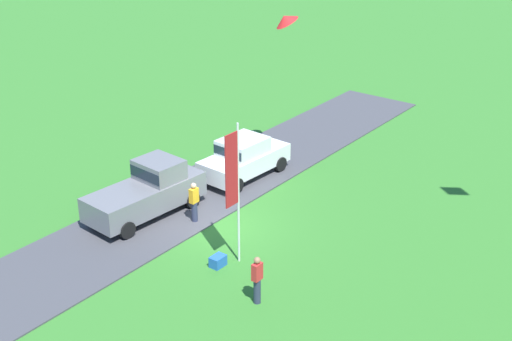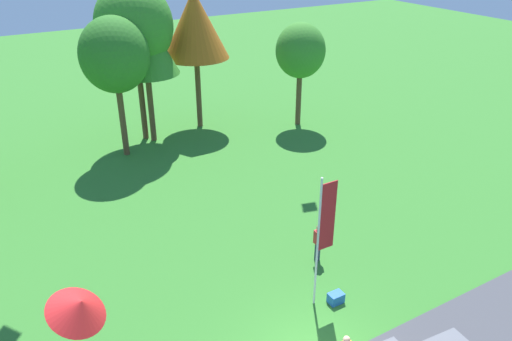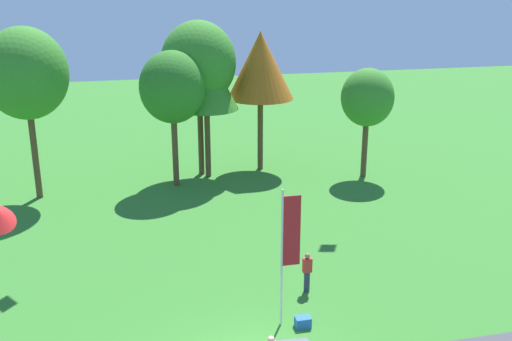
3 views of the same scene
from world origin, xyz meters
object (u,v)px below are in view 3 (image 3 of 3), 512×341
object	(u,v)px
tree_right_of_center	(172,88)
flag_banner	(288,240)
person_watching_sky	(307,272)
tree_lone_near	(199,63)
tree_far_right	(367,98)
tree_left_of_center	(260,66)
tree_center_back	(25,74)
tree_far_left	(206,78)
cooler_box	(303,322)

from	to	relation	value
tree_right_of_center	flag_banner	size ratio (longest dim) A/B	1.56
person_watching_sky	tree_lone_near	bearing A→B (deg)	96.70
person_watching_sky	tree_far_right	size ratio (longest dim) A/B	0.25
tree_left_of_center	tree_far_right	distance (m)	7.03
tree_center_back	person_watching_sky	bearing A→B (deg)	-50.17
tree_center_back	tree_far_right	size ratio (longest dim) A/B	1.40
tree_far_left	tree_left_of_center	xyz separation A→B (m)	(3.62, 0.76, 0.53)
tree_center_back	tree_lone_near	world-z (taller)	tree_lone_near
tree_center_back	tree_right_of_center	world-z (taller)	tree_center_back
cooler_box	tree_right_of_center	bearing A→B (deg)	99.45
tree_lone_near	tree_right_of_center	bearing A→B (deg)	-134.83
flag_banner	person_watching_sky	bearing A→B (deg)	55.35
flag_banner	cooler_box	bearing A→B (deg)	-36.99
person_watching_sky	tree_right_of_center	world-z (taller)	tree_right_of_center
person_watching_sky	tree_far_left	size ratio (longest dim) A/B	0.21
tree_left_of_center	flag_banner	world-z (taller)	tree_left_of_center
tree_center_back	tree_right_of_center	distance (m)	8.07
tree_far_left	tree_left_of_center	distance (m)	3.73
tree_lone_near	tree_left_of_center	size ratio (longest dim) A/B	1.08
tree_left_of_center	tree_far_right	size ratio (longest dim) A/B	1.30
flag_banner	tree_lone_near	bearing A→B (deg)	91.47
tree_far_left	cooler_box	xyz separation A→B (m)	(0.62, -18.13, -6.12)
tree_left_of_center	tree_far_right	world-z (taller)	tree_left_of_center
person_watching_sky	tree_left_of_center	xyz separation A→B (m)	(2.06, 16.43, 5.97)
tree_lone_near	flag_banner	size ratio (longest dim) A/B	1.85
tree_center_back	flag_banner	world-z (taller)	tree_center_back
person_watching_sky	tree_lone_near	world-z (taller)	tree_lone_near
tree_right_of_center	tree_lone_near	world-z (taller)	tree_lone_near
person_watching_sky	flag_banner	xyz separation A→B (m)	(-1.44, -2.08, 2.46)
tree_far_left	tree_far_right	distance (m)	10.04
flag_banner	tree_right_of_center	bearing A→B (deg)	97.97
tree_left_of_center	cooler_box	bearing A→B (deg)	-99.03
tree_left_of_center	person_watching_sky	bearing A→B (deg)	-97.15
tree_center_back	tree_left_of_center	bearing A→B (deg)	9.79
person_watching_sky	flag_banner	distance (m)	3.53
person_watching_sky	tree_far_right	world-z (taller)	tree_far_right
tree_far_left	cooler_box	distance (m)	19.14
flag_banner	cooler_box	distance (m)	3.20
cooler_box	flag_banner	bearing A→B (deg)	143.01
tree_far_left	tree_far_right	bearing A→B (deg)	-13.38
tree_center_back	tree_right_of_center	xyz separation A→B (m)	(7.98, 0.34, -1.14)
tree_right_of_center	tree_lone_near	xyz separation A→B (m)	(1.84, 1.85, 1.16)
flag_banner	tree_far_left	bearing A→B (deg)	90.38
tree_far_left	tree_right_of_center	bearing A→B (deg)	-149.77
tree_far_left	flag_banner	size ratio (longest dim) A/B	1.58
tree_far_right	flag_banner	distance (m)	18.26
tree_right_of_center	tree_far_right	bearing A→B (deg)	-4.95
person_watching_sky	tree_far_right	xyz separation A→B (m)	(8.13, 13.37, 4.21)
tree_right_of_center	tree_lone_near	bearing A→B (deg)	45.17
tree_lone_near	tree_far_left	bearing A→B (deg)	-58.56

